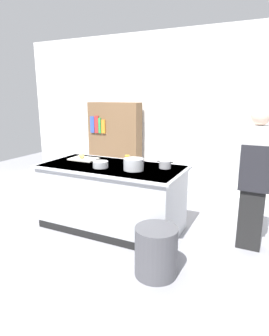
{
  "coord_description": "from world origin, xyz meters",
  "views": [
    {
      "loc": [
        1.95,
        -3.29,
        1.82
      ],
      "look_at": [
        0.25,
        0.2,
        0.85
      ],
      "focal_mm": 30.84,
      "sensor_mm": 36.0,
      "label": 1
    }
  ],
  "objects_px": {
    "sauce_pan": "(165,164)",
    "mixing_bowl": "(101,164)",
    "onion": "(82,156)",
    "stock_pot": "(134,164)",
    "juice_cup": "(127,159)",
    "person_chef": "(255,176)",
    "bookshelf": "(115,145)",
    "trash_bin": "(156,251)"
  },
  "relations": [
    {
      "from": "sauce_pan",
      "to": "mixing_bowl",
      "type": "distance_m",
      "value": 0.85
    },
    {
      "from": "onion",
      "to": "trash_bin",
      "type": "distance_m",
      "value": 1.94
    },
    {
      "from": "stock_pot",
      "to": "juice_cup",
      "type": "relative_size",
      "value": 3.24
    },
    {
      "from": "trash_bin",
      "to": "sauce_pan",
      "type": "bearing_deg",
      "value": 105.77
    },
    {
      "from": "onion",
      "to": "stock_pot",
      "type": "height_order",
      "value": "stock_pot"
    },
    {
      "from": "onion",
      "to": "mixing_bowl",
      "type": "bearing_deg",
      "value": -29.05
    },
    {
      "from": "onion",
      "to": "stock_pot",
      "type": "xyz_separation_m",
      "value": [
        0.96,
        -0.21,
        0.01
      ]
    },
    {
      "from": "mixing_bowl",
      "to": "bookshelf",
      "type": "relative_size",
      "value": 0.12
    },
    {
      "from": "sauce_pan",
      "to": "juice_cup",
      "type": "bearing_deg",
      "value": 170.54
    },
    {
      "from": "stock_pot",
      "to": "person_chef",
      "type": "bearing_deg",
      "value": 12.88
    },
    {
      "from": "juice_cup",
      "to": "trash_bin",
      "type": "height_order",
      "value": "juice_cup"
    },
    {
      "from": "juice_cup",
      "to": "onion",
      "type": "bearing_deg",
      "value": -166.48
    },
    {
      "from": "juice_cup",
      "to": "bookshelf",
      "type": "height_order",
      "value": "bookshelf"
    },
    {
      "from": "mixing_bowl",
      "to": "trash_bin",
      "type": "height_order",
      "value": "mixing_bowl"
    },
    {
      "from": "person_chef",
      "to": "onion",
      "type": "bearing_deg",
      "value": 96.0
    },
    {
      "from": "mixing_bowl",
      "to": "bookshelf",
      "type": "bearing_deg",
      "value": 114.69
    },
    {
      "from": "trash_bin",
      "to": "stock_pot",
      "type": "bearing_deg",
      "value": 130.53
    },
    {
      "from": "sauce_pan",
      "to": "juice_cup",
      "type": "height_order",
      "value": "same"
    },
    {
      "from": "mixing_bowl",
      "to": "person_chef",
      "type": "distance_m",
      "value": 1.92
    },
    {
      "from": "juice_cup",
      "to": "trash_bin",
      "type": "distance_m",
      "value": 1.55
    },
    {
      "from": "bookshelf",
      "to": "person_chef",
      "type": "bearing_deg",
      "value": -29.25
    },
    {
      "from": "onion",
      "to": "mixing_bowl",
      "type": "distance_m",
      "value": 0.58
    },
    {
      "from": "onion",
      "to": "stock_pot",
      "type": "distance_m",
      "value": 0.98
    },
    {
      "from": "juice_cup",
      "to": "person_chef",
      "type": "height_order",
      "value": "person_chef"
    },
    {
      "from": "mixing_bowl",
      "to": "trash_bin",
      "type": "relative_size",
      "value": 0.38
    },
    {
      "from": "stock_pot",
      "to": "mixing_bowl",
      "type": "bearing_deg",
      "value": -170.78
    },
    {
      "from": "onion",
      "to": "sauce_pan",
      "type": "xyz_separation_m",
      "value": [
        1.29,
        0.06,
        -0.01
      ]
    },
    {
      "from": "juice_cup",
      "to": "bookshelf",
      "type": "relative_size",
      "value": 0.06
    },
    {
      "from": "sauce_pan",
      "to": "mixing_bowl",
      "type": "bearing_deg",
      "value": -156.38
    },
    {
      "from": "juice_cup",
      "to": "bookshelf",
      "type": "bearing_deg",
      "value": 125.27
    },
    {
      "from": "person_chef",
      "to": "sauce_pan",
      "type": "bearing_deg",
      "value": 96.17
    },
    {
      "from": "juice_cup",
      "to": "sauce_pan",
      "type": "bearing_deg",
      "value": -9.46
    },
    {
      "from": "mixing_bowl",
      "to": "bookshelf",
      "type": "height_order",
      "value": "bookshelf"
    },
    {
      "from": "sauce_pan",
      "to": "bookshelf",
      "type": "xyz_separation_m",
      "value": [
        -1.68,
        1.61,
        -0.1
      ]
    },
    {
      "from": "person_chef",
      "to": "bookshelf",
      "type": "height_order",
      "value": "person_chef"
    },
    {
      "from": "sauce_pan",
      "to": "juice_cup",
      "type": "relative_size",
      "value": 2.21
    },
    {
      "from": "person_chef",
      "to": "bookshelf",
      "type": "relative_size",
      "value": 1.01
    },
    {
      "from": "juice_cup",
      "to": "person_chef",
      "type": "xyz_separation_m",
      "value": [
        1.71,
        -0.04,
        -0.04
      ]
    },
    {
      "from": "sauce_pan",
      "to": "mixing_bowl",
      "type": "height_order",
      "value": "sauce_pan"
    },
    {
      "from": "stock_pot",
      "to": "bookshelf",
      "type": "bearing_deg",
      "value": 125.68
    },
    {
      "from": "juice_cup",
      "to": "bookshelf",
      "type": "xyz_separation_m",
      "value": [
        -1.07,
        1.51,
        -0.1
      ]
    },
    {
      "from": "stock_pot",
      "to": "person_chef",
      "type": "xyz_separation_m",
      "value": [
        1.42,
        0.33,
        -0.06
      ]
    }
  ]
}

